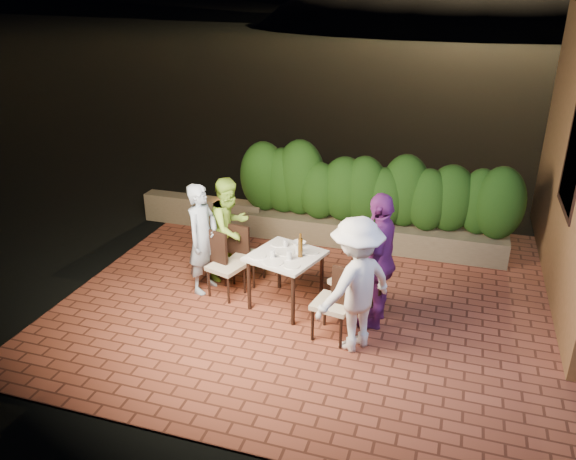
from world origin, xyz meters
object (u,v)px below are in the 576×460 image
at_px(beer_bottle, 300,245).
at_px(parapet_lamp, 222,196).
at_px(chair_left_back, 248,255).
at_px(diner_green, 230,228).
at_px(diner_purple, 379,260).
at_px(diner_white, 356,285).
at_px(chair_right_back, 353,280).
at_px(dining_table, 286,280).
at_px(bowl, 299,243).
at_px(chair_left_front, 226,265).
at_px(chair_right_front, 333,302).
at_px(diner_blue, 203,239).

xyz_separation_m(beer_bottle, parapet_lamp, (-2.06, 2.22, -0.34)).
xyz_separation_m(chair_left_back, diner_green, (-0.32, 0.11, 0.32)).
height_order(beer_bottle, diner_purple, diner_purple).
height_order(diner_green, diner_white, diner_white).
relative_size(beer_bottle, parapet_lamp, 2.29).
bearing_deg(diner_white, chair_right_back, -130.67).
distance_m(dining_table, bowl, 0.52).
relative_size(chair_right_back, parapet_lamp, 7.16).
bearing_deg(chair_left_back, diner_green, 167.33).
bearing_deg(beer_bottle, parapet_lamp, 132.90).
height_order(chair_left_front, chair_right_front, chair_right_front).
height_order(beer_bottle, bowl, beer_bottle).
bearing_deg(chair_right_front, bowl, -41.77).
bearing_deg(parapet_lamp, beer_bottle, -47.10).
height_order(chair_left_back, diner_green, diner_green).
distance_m(dining_table, chair_right_back, 0.90).
bearing_deg(chair_right_front, chair_right_back, -93.27).
bearing_deg(chair_right_back, chair_right_front, 108.38).
bearing_deg(beer_bottle, dining_table, 177.38).
xyz_separation_m(diner_green, diner_purple, (2.23, -0.63, 0.12)).
height_order(beer_bottle, chair_left_front, beer_bottle).
distance_m(chair_right_front, diner_white, 0.45).
xyz_separation_m(diner_purple, parapet_lamp, (-3.06, 2.25, -0.30)).
distance_m(chair_right_front, diner_purple, 0.76).
relative_size(dining_table, diner_purple, 0.48).
height_order(chair_right_front, diner_white, diner_white).
distance_m(chair_right_front, diner_blue, 2.08).
relative_size(chair_right_front, diner_blue, 0.62).
bearing_deg(diner_purple, dining_table, -89.99).
bearing_deg(beer_bottle, bowl, 109.79).
distance_m(chair_right_back, diner_green, 2.01).
xyz_separation_m(chair_right_front, diner_green, (-1.79, 1.11, 0.27)).
distance_m(chair_left_front, chair_right_back, 1.74).
height_order(chair_right_back, diner_white, diner_white).
relative_size(dining_table, beer_bottle, 2.59).
bearing_deg(diner_white, diner_purple, -158.89).
relative_size(chair_left_back, parapet_lamp, 6.03).
height_order(diner_blue, diner_green, diner_blue).
relative_size(chair_left_back, diner_green, 0.57).
relative_size(diner_purple, parapet_lamp, 12.38).
bearing_deg(beer_bottle, diner_blue, 176.46).
xyz_separation_m(bowl, diner_white, (0.96, -0.97, 0.04)).
relative_size(diner_blue, diner_purple, 0.89).
height_order(dining_table, parapet_lamp, dining_table).
distance_m(diner_white, diner_purple, 0.62).
bearing_deg(bowl, diner_green, 166.95).
distance_m(chair_left_back, diner_white, 2.10).
distance_m(bowl, diner_green, 1.13).
bearing_deg(parapet_lamp, bowl, -44.10).
height_order(dining_table, beer_bottle, beer_bottle).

